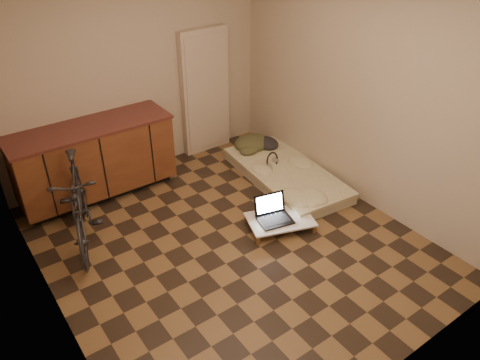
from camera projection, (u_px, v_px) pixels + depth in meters
room_shell at (228, 132)px, 4.25m from camera, size 3.50×4.00×2.60m
cabinets at (95, 160)px, 5.50m from camera, size 1.84×0.62×0.91m
appliance_panel at (205, 92)px, 6.30m from camera, size 0.70×0.10×1.70m
bicycle at (78, 198)px, 4.75m from camera, size 0.93×1.62×1.01m
futon at (286, 175)px, 5.97m from camera, size 1.03×1.85×0.15m
clothing_pile at (256, 139)px, 6.41m from camera, size 0.57×0.49×0.21m
headphones at (272, 160)px, 5.97m from camera, size 0.30×0.28×0.17m
lap_desk at (280, 220)px, 5.11m from camera, size 0.81×0.66×0.12m
laptop at (273, 214)px, 5.08m from camera, size 0.42×0.39×0.25m
mouse at (299, 213)px, 5.16m from camera, size 0.07×0.11×0.04m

